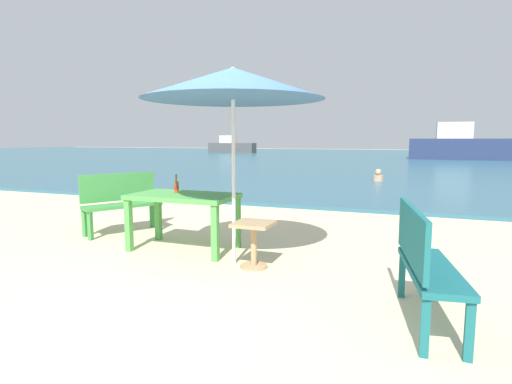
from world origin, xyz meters
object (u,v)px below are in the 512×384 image
at_px(bench_teal_center, 423,258).
at_px(boat_cargo_ship, 231,147).
at_px(side_table_wood, 254,238).
at_px(bench_green_left, 121,199).
at_px(beer_bottle_amber, 176,186).
at_px(swimmer_person, 378,176).
at_px(boat_fishing_trawler, 462,146).
at_px(patio_umbrella, 233,84).
at_px(picnic_table_green, 183,202).

bearing_deg(bench_teal_center, boat_cargo_ship, 116.35).
bearing_deg(side_table_wood, bench_green_left, 160.47).
bearing_deg(beer_bottle_amber, swimmer_person, 78.36).
bearing_deg(swimmer_person, bench_teal_center, -84.05).
height_order(bench_green_left, boat_fishing_trawler, boat_fishing_trawler).
relative_size(bench_teal_center, boat_cargo_ship, 0.25).
bearing_deg(bench_teal_center, swimmer_person, 95.95).
height_order(beer_bottle_amber, bench_teal_center, beer_bottle_amber).
distance_m(beer_bottle_amber, boat_fishing_trawler, 27.84).
distance_m(patio_umbrella, bench_green_left, 2.97).
distance_m(side_table_wood, boat_fishing_trawler, 28.07).
distance_m(picnic_table_green, bench_teal_center, 3.23).
xyz_separation_m(bench_green_left, boat_fishing_trawler, (7.61, 26.68, 0.47)).
bearing_deg(bench_green_left, boat_fishing_trawler, 74.08).
height_order(picnic_table_green, bench_green_left, bench_green_left).
xyz_separation_m(bench_green_left, swimmer_person, (3.28, 9.16, -0.30)).
height_order(patio_umbrella, boat_fishing_trawler, boat_fishing_trawler).
bearing_deg(boat_fishing_trawler, bench_green_left, -105.92).
bearing_deg(patio_umbrella, swimmer_person, 84.76).
bearing_deg(boat_cargo_ship, boat_fishing_trawler, -19.93).
bearing_deg(beer_bottle_amber, patio_umbrella, -22.77).
distance_m(bench_green_left, swimmer_person, 9.74).
bearing_deg(swimmer_person, picnic_table_green, -100.65).
distance_m(side_table_wood, swimmer_person, 10.12).
bearing_deg(boat_cargo_ship, bench_green_left, -68.57).
bearing_deg(boat_cargo_ship, bench_teal_center, -63.65).
height_order(patio_umbrella, bench_green_left, patio_umbrella).
bearing_deg(bench_teal_center, bench_green_left, 157.78).
xyz_separation_m(side_table_wood, boat_fishing_trawler, (4.98, 27.61, 0.66)).
relative_size(side_table_wood, bench_green_left, 0.44).
bearing_deg(picnic_table_green, boat_fishing_trawler, 77.27).
relative_size(bench_green_left, boat_fishing_trawler, 0.17).
bearing_deg(side_table_wood, bench_teal_center, -25.98).
bearing_deg(beer_bottle_amber, side_table_wood, -20.31).
bearing_deg(swimmer_person, beer_bottle_amber, -101.64).
distance_m(bench_teal_center, swimmer_person, 11.03).
height_order(beer_bottle_amber, side_table_wood, beer_bottle_amber).
xyz_separation_m(patio_umbrella, boat_cargo_ship, (-15.83, 35.21, -1.38)).
xyz_separation_m(side_table_wood, bench_green_left, (-2.63, 0.93, 0.19)).
relative_size(side_table_wood, bench_teal_center, 0.43).
relative_size(beer_bottle_amber, patio_umbrella, 0.12).
height_order(patio_umbrella, bench_teal_center, patio_umbrella).
bearing_deg(side_table_wood, patio_umbrella, 169.97).
distance_m(bench_teal_center, bench_green_left, 4.78).
relative_size(patio_umbrella, boat_cargo_ship, 0.46).
distance_m(picnic_table_green, patio_umbrella, 1.76).
relative_size(patio_umbrella, bench_green_left, 1.89).
bearing_deg(side_table_wood, picnic_table_green, 160.86).
height_order(picnic_table_green, patio_umbrella, patio_umbrella).
bearing_deg(picnic_table_green, side_table_wood, -19.14).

